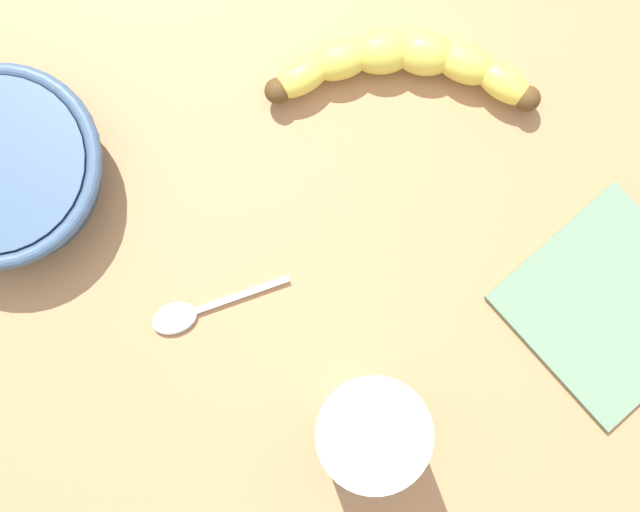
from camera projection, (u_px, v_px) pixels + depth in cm
name	position (u px, v px, depth cm)	size (l,w,h in cm)	color
wooden_tabletop	(368.00, 156.00, 70.48)	(120.00, 120.00, 3.00)	#AE794D
banana	(403.00, 64.00, 68.25)	(18.11, 14.45, 3.57)	#E9D04A
smoothie_glass	(368.00, 430.00, 59.63)	(7.37, 7.37, 12.91)	silver
ceramic_bowl	(2.00, 170.00, 65.72)	(16.08, 16.08, 4.97)	#3D5675
teaspoon	(183.00, 315.00, 66.59)	(7.08, 10.31, 0.80)	silver
folded_napkin	(611.00, 304.00, 66.82)	(13.74, 13.99, 0.60)	slate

